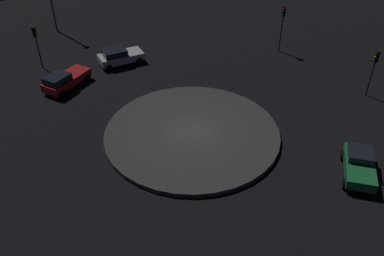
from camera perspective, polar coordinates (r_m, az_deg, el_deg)
The scene contains 8 objects.
ground_plane at distance 29.63m, azimuth -0.00°, elevation -0.99°, with size 118.51×118.51×0.00m, color black.
roundabout_island at distance 29.52m, azimuth -0.00°, elevation -0.73°, with size 12.55×12.55×0.34m, color #383838.
car_green at distance 28.09m, azimuth 22.21°, elevation -4.71°, with size 2.84×4.20×1.46m.
car_silver at distance 39.18m, azimuth -10.04°, elevation 9.79°, with size 4.43×3.39×1.52m.
car_red at distance 36.36m, azimuth -17.24°, elevation 6.41°, with size 3.69×4.55×1.52m.
traffic_light_northeast at distance 40.93m, azimuth 12.45°, elevation 14.36°, with size 0.37×0.40×4.48m.
traffic_light_northwest at distance 39.42m, azimuth -20.80°, elevation 11.42°, with size 0.39×0.38×3.96m.
traffic_light_east at distance 35.73m, azimuth 23.95°, elevation 8.03°, with size 0.39×0.36×3.95m.
Camera 1 is at (-0.62, -23.51, 18.01)m, focal length 38.45 mm.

